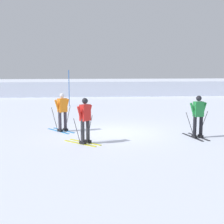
{
  "coord_description": "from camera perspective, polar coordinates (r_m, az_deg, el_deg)",
  "views": [
    {
      "loc": [
        -1.39,
        -14.04,
        2.86
      ],
      "look_at": [
        -0.1,
        0.05,
        0.9
      ],
      "focal_mm": 53.13,
      "sensor_mm": 36.0,
      "label": 1
    }
  ],
  "objects": [
    {
      "name": "far_snow_ridge",
      "position": [
        34.78,
        -2.94,
        4.32
      ],
      "size": [
        80.0,
        7.61,
        1.42
      ],
      "primitive_type": "cube",
      "color": "silver",
      "rests_on": "ground"
    },
    {
      "name": "skier_orange",
      "position": [
        14.68,
        -8.55,
        0.19
      ],
      "size": [
        1.26,
        1.5,
        1.71
      ],
      "color": "#237AC6",
      "rests_on": "ground"
    },
    {
      "name": "ground_plane",
      "position": [
        14.4,
        0.41,
        -3.57
      ],
      "size": [
        120.0,
        120.0,
        0.0
      ],
      "primitive_type": "plane",
      "color": "silver"
    },
    {
      "name": "trail_marker_pole",
      "position": [
        24.05,
        -7.4,
        4.08
      ],
      "size": [
        0.05,
        0.05,
        2.58
      ],
      "primitive_type": "cylinder",
      "color": "#1E56AD",
      "rests_on": "ground"
    },
    {
      "name": "skier_red",
      "position": [
        12.25,
        -4.68,
        -1.27
      ],
      "size": [
        1.4,
        1.39,
        1.71
      ],
      "color": "gold",
      "rests_on": "ground"
    },
    {
      "name": "skier_green",
      "position": [
        13.64,
        14.6,
        -0.57
      ],
      "size": [
        0.99,
        1.64,
        1.71
      ],
      "color": "black",
      "rests_on": "ground"
    }
  ]
}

